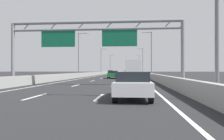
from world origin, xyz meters
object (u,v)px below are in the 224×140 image
object	(u,v)px
streetlamp_right_mid	(150,51)
black_car	(132,72)
yellow_car	(126,71)
streetlamp_left_distant	(111,63)
white_car	(133,85)
box_truck	(133,69)
streetlamp_right_distant	(139,63)
streetlamp_left_mid	(80,52)
green_car	(113,74)
streetlamp_left_far	(102,60)
blue_car	(131,72)
silver_car	(110,72)
sign_gantry	(93,36)
streetlamp_right_far	(142,60)

from	to	relation	value
streetlamp_right_mid	black_car	xyz separation A→B (m)	(-3.84, 39.32, -4.65)
streetlamp_right_mid	yellow_car	bearing A→B (deg)	94.53
streetlamp_left_distant	white_car	xyz separation A→B (m)	(11.08, -103.54, -4.67)
yellow_car	box_truck	world-z (taller)	box_truck
streetlamp_right_distant	streetlamp_left_mid	bearing A→B (deg)	-102.15
black_car	box_truck	distance (m)	45.82
green_car	black_car	size ratio (longest dim) A/B	1.03
yellow_car	white_car	bearing A→B (deg)	-88.41
streetlamp_right_distant	black_car	distance (m)	30.62
streetlamp_left_far	blue_car	bearing A→B (deg)	68.54
streetlamp_left_mid	streetlamp_left_far	bearing A→B (deg)	90.00
streetlamp_left_mid	white_car	world-z (taller)	streetlamp_left_mid
streetlamp_left_distant	yellow_car	bearing A→B (deg)	72.52
streetlamp_left_mid	streetlamp_left_distant	bearing A→B (deg)	90.00
blue_car	yellow_car	bearing A→B (deg)	96.09
streetlamp_left_mid	silver_car	distance (m)	28.77
streetlamp_left_far	white_car	size ratio (longest dim) A/B	2.10
sign_gantry	streetlamp_left_far	size ratio (longest dim) A/B	1.80
blue_car	streetlamp_left_distant	bearing A→B (deg)	146.87
green_car	box_truck	xyz separation A→B (m)	(3.58, -0.33, 1.01)
streetlamp_right_distant	black_car	xyz separation A→B (m)	(-3.84, -30.02, -4.65)
streetlamp_left_mid	black_car	xyz separation A→B (m)	(11.09, 39.32, -4.65)
green_car	black_car	xyz separation A→B (m)	(3.38, 45.47, 0.02)
streetlamp_left_far	streetlamp_left_distant	bearing A→B (deg)	90.00
streetlamp_right_mid	green_car	size ratio (longest dim) A/B	2.09
streetlamp_left_mid	streetlamp_left_far	size ratio (longest dim) A/B	1.00
white_car	box_truck	size ratio (longest dim) A/B	0.57
white_car	silver_car	xyz separation A→B (m)	(-7.17, 62.32, 0.02)
streetlamp_left_mid	streetlamp_left_distant	size ratio (longest dim) A/B	1.00
streetlamp_left_distant	streetlamp_left_mid	bearing A→B (deg)	-90.00
sign_gantry	streetlamp_right_mid	world-z (taller)	streetlamp_right_mid
streetlamp_left_distant	silver_car	xyz separation A→B (m)	(3.91, -41.22, -4.65)
streetlamp_left_far	black_car	world-z (taller)	streetlamp_left_far
streetlamp_right_distant	green_car	bearing A→B (deg)	-95.46
streetlamp_right_distant	silver_car	distance (m)	42.92
streetlamp_right_mid	streetlamp_left_mid	bearing A→B (deg)	180.00
sign_gantry	streetlamp_right_mid	bearing A→B (deg)	72.82
green_car	yellow_car	world-z (taller)	yellow_car
streetlamp_left_far	streetlamp_right_distant	xyz separation A→B (m)	(14.93, 34.67, 0.00)
streetlamp_left_distant	black_car	world-z (taller)	streetlamp_left_distant
streetlamp_left_mid	streetlamp_right_distant	world-z (taller)	same
streetlamp_left_mid	streetlamp_left_far	xyz separation A→B (m)	(0.00, 34.67, 0.00)
streetlamp_right_far	white_car	world-z (taller)	streetlamp_right_far
black_car	white_car	bearing A→B (deg)	-90.01
streetlamp_right_mid	blue_car	world-z (taller)	streetlamp_right_mid
sign_gantry	streetlamp_right_distant	bearing A→B (deg)	85.37
streetlamp_right_far	streetlamp_left_distant	size ratio (longest dim) A/B	1.00
streetlamp_left_mid	blue_car	xyz separation A→B (m)	(10.85, 62.26, -4.62)
sign_gantry	green_car	world-z (taller)	sign_gantry
streetlamp_right_distant	green_car	world-z (taller)	streetlamp_right_distant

